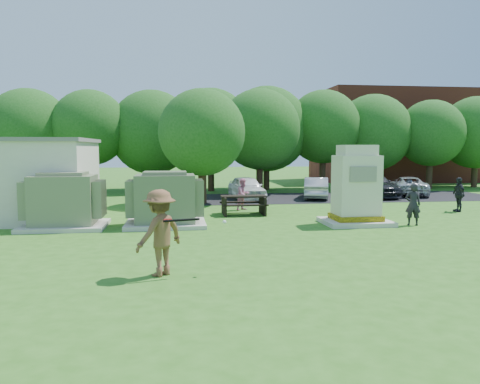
{
  "coord_description": "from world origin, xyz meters",
  "views": [
    {
      "loc": [
        -2.38,
        -13.39,
        2.95
      ],
      "look_at": [
        0.0,
        4.0,
        1.3
      ],
      "focal_mm": 35.0,
      "sensor_mm": 36.0,
      "label": 1
    }
  ],
  "objects": [
    {
      "name": "car_dark",
      "position": [
        9.4,
        13.64,
        0.72
      ],
      "size": [
        2.12,
        4.98,
        1.43
      ],
      "primitive_type": "imported",
      "rotation": [
        0.0,
        0.0,
        0.02
      ],
      "color": "black",
      "rests_on": "ground"
    },
    {
      "name": "person_by_generator",
      "position": [
        6.58,
        3.27,
        0.81
      ],
      "size": [
        0.67,
        0.53,
        1.61
      ],
      "primitive_type": "imported",
      "rotation": [
        0.0,
        0.0,
        2.88
      ],
      "color": "black",
      "rests_on": "ground"
    },
    {
      "name": "batting_equipment",
      "position": [
        -2.17,
        -2.73,
        1.3
      ],
      "size": [
        1.49,
        0.34,
        0.17
      ],
      "color": "black",
      "rests_on": "ground"
    },
    {
      "name": "car_silver_a",
      "position": [
        5.76,
        13.08,
        0.63
      ],
      "size": [
        2.37,
        4.03,
        1.25
      ],
      "primitive_type": "imported",
      "rotation": [
        0.0,
        0.0,
        2.85
      ],
      "color": "#A7A7AB",
      "rests_on": "ground"
    },
    {
      "name": "ground",
      "position": [
        0.0,
        0.0,
        0.0
      ],
      "size": [
        120.0,
        120.0,
        0.0
      ],
      "primitive_type": "plane",
      "color": "#2D6619",
      "rests_on": "ground"
    },
    {
      "name": "brick_building",
      "position": [
        18.0,
        27.0,
        4.0
      ],
      "size": [
        15.0,
        8.0,
        8.0
      ],
      "primitive_type": "cube",
      "color": "maroon",
      "rests_on": "ground"
    },
    {
      "name": "parking_strip",
      "position": [
        7.0,
        13.5,
        0.01
      ],
      "size": [
        20.0,
        6.0,
        0.01
      ],
      "primitive_type": "cube",
      "color": "#232326",
      "rests_on": "ground"
    },
    {
      "name": "car_silver_b",
      "position": [
        11.99,
        14.04,
        0.59
      ],
      "size": [
        3.16,
        4.62,
        1.17
      ],
      "primitive_type": "imported",
      "rotation": [
        0.0,
        0.0,
        2.82
      ],
      "color": "#BABBBF",
      "rests_on": "ground"
    },
    {
      "name": "transformer_left",
      "position": [
        -6.5,
        4.5,
        0.97
      ],
      "size": [
        3.0,
        2.4,
        2.07
      ],
      "color": "beige",
      "rests_on": "ground"
    },
    {
      "name": "picnic_table",
      "position": [
        0.57,
        7.02,
        0.53
      ],
      "size": [
        2.0,
        1.5,
        0.86
      ],
      "color": "black",
      "rests_on": "ground"
    },
    {
      "name": "batter",
      "position": [
        -2.78,
        -2.58,
        1.0
      ],
      "size": [
        1.45,
        1.43,
        2.01
      ],
      "primitive_type": "imported",
      "rotation": [
        0.0,
        0.0,
        3.91
      ],
      "color": "brown",
      "rests_on": "ground"
    },
    {
      "name": "transformer_right",
      "position": [
        -2.8,
        4.5,
        0.97
      ],
      "size": [
        3.0,
        2.4,
        2.07
      ],
      "color": "beige",
      "rests_on": "ground"
    },
    {
      "name": "car_white",
      "position": [
        1.62,
        13.05,
        0.68
      ],
      "size": [
        1.98,
        4.1,
        1.35
      ],
      "primitive_type": "imported",
      "rotation": [
        0.0,
        0.0,
        0.1
      ],
      "color": "white",
      "rests_on": "ground"
    },
    {
      "name": "tree_row",
      "position": [
        1.75,
        18.5,
        4.15
      ],
      "size": [
        41.3,
        13.3,
        7.3
      ],
      "color": "#47301E",
      "rests_on": "ground"
    },
    {
      "name": "person_walking_right",
      "position": [
        10.62,
        6.62,
        0.81
      ],
      "size": [
        0.48,
        0.98,
        1.61
      ],
      "primitive_type": "imported",
      "rotation": [
        0.0,
        0.0,
        4.61
      ],
      "color": "#222227",
      "rests_on": "ground"
    },
    {
      "name": "person_at_picnic",
      "position": [
        0.78,
        8.55,
        0.75
      ],
      "size": [
        0.93,
        0.9,
        1.51
      ],
      "primitive_type": "imported",
      "rotation": [
        0.0,
        0.0,
        0.66
      ],
      "color": "pink",
      "rests_on": "ground"
    },
    {
      "name": "generator_cabinet",
      "position": [
        4.52,
        3.85,
        1.34
      ],
      "size": [
        2.52,
        2.06,
        3.07
      ],
      "color": "beige",
      "rests_on": "ground"
    }
  ]
}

